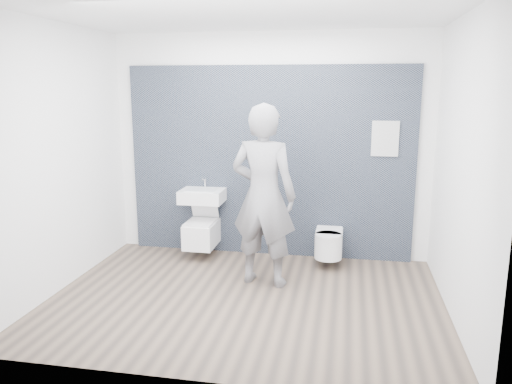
% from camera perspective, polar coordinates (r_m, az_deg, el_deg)
% --- Properties ---
extents(ground, '(4.00, 4.00, 0.00)m').
position_cam_1_polar(ground, '(5.25, -1.23, -12.10)').
color(ground, brown).
rests_on(ground, ground).
extents(room_shell, '(4.00, 4.00, 4.00)m').
position_cam_1_polar(room_shell, '(4.81, -1.32, 7.17)').
color(room_shell, white).
rests_on(room_shell, ground).
extents(tile_wall, '(3.60, 0.06, 2.40)m').
position_cam_1_polar(tile_wall, '(6.60, 1.40, -6.96)').
color(tile_wall, black).
rests_on(tile_wall, ground).
extents(washbasin, '(0.54, 0.41, 0.41)m').
position_cam_1_polar(washbasin, '(6.34, -6.18, -0.42)').
color(washbasin, white).
rests_on(washbasin, ground).
extents(toilet_square, '(0.37, 0.53, 0.69)m').
position_cam_1_polar(toilet_square, '(6.41, -6.23, -4.58)').
color(toilet_square, white).
rests_on(toilet_square, ground).
extents(toilet_rounded, '(0.33, 0.56, 0.30)m').
position_cam_1_polar(toilet_rounded, '(6.14, 8.31, -5.83)').
color(toilet_rounded, white).
rests_on(toilet_rounded, ground).
extents(info_placard, '(0.32, 0.03, 0.42)m').
position_cam_1_polar(info_placard, '(6.49, 13.83, -7.64)').
color(info_placard, white).
rests_on(info_placard, ground).
extents(visitor, '(0.79, 0.59, 1.98)m').
position_cam_1_polar(visitor, '(5.36, 0.87, -0.44)').
color(visitor, gray).
rests_on(visitor, ground).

